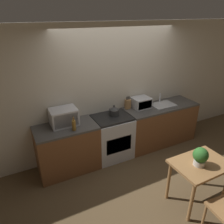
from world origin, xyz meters
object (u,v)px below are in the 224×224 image
stove_range (112,137)px  kettle (114,111)px  microwave (64,117)px  dining_table (200,169)px  bottle (74,125)px  toaster_oven (141,103)px

stove_range → kettle: kettle is taller
microwave → dining_table: 2.38m
microwave → bottle: size_ratio=1.89×
stove_range → toaster_oven: 0.95m
bottle → toaster_oven: 1.60m
kettle → bottle: bottle is taller
kettle → toaster_oven: toaster_oven is taller
stove_range → dining_table: stove_range is taller
toaster_oven → dining_table: toaster_oven is taller
kettle → bottle: size_ratio=0.85×
bottle → kettle: bearing=14.0°
dining_table → bottle: bearing=133.8°
microwave → dining_table: (1.52, -1.77, -0.43)m
kettle → bottle: (-0.88, -0.22, 0.01)m
bottle → dining_table: (1.43, -1.49, -0.37)m
toaster_oven → dining_table: bearing=-94.5°
dining_table → stove_range: bearing=110.3°
kettle → dining_table: bearing=-72.2°
stove_range → kettle: (0.07, 0.04, 0.54)m
bottle → dining_table: 2.10m
kettle → microwave: size_ratio=0.45×
kettle → dining_table: (0.55, -1.71, -0.37)m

